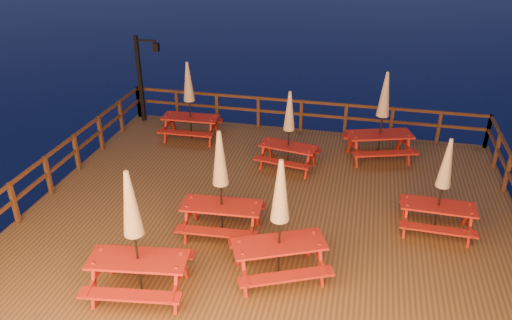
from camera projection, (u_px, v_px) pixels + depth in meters
The scene contains 12 objects.
ground at pixel (273, 219), 12.87m from camera, with size 500.00×500.00×0.00m, color black.
deck at pixel (273, 213), 12.78m from camera, with size 12.00×10.00×0.40m, color #4D3318.
deck_piles at pixel (273, 229), 13.01m from camera, with size 11.44×9.44×1.40m.
railing at pixel (286, 149), 13.88m from camera, with size 11.80×9.75×1.10m.
lamp_post at pixel (144, 71), 16.87m from camera, with size 0.85×0.18×3.00m.
picnic_table_0 at pixel (443, 185), 11.16m from camera, with size 1.70×1.41×2.39m.
picnic_table_1 at pixel (189, 100), 15.72m from camera, with size 1.84×1.53×2.56m.
picnic_table_2 at pixel (134, 233), 9.25m from camera, with size 2.11×1.82×2.73m.
picnic_table_3 at pixel (221, 183), 11.03m from camera, with size 1.93×1.63×2.61m.
picnic_table_4 at pixel (289, 129), 14.00m from camera, with size 1.84×1.60×2.33m.
picnic_table_5 at pixel (382, 115), 14.43m from camera, with size 2.27×2.06×2.70m.
picnic_table_6 at pixel (280, 219), 9.72m from camera, with size 2.34×2.18×2.68m.
Camera 1 is at (1.96, -10.56, 7.27)m, focal length 35.00 mm.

